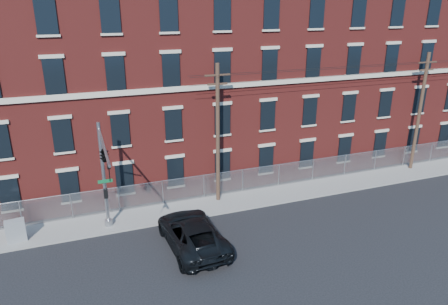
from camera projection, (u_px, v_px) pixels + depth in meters
ground at (218, 245)px, 25.38m from camera, size 140.00×140.00×0.00m
sidewalk at (337, 184)px, 33.66m from camera, size 65.00×3.00×0.12m
mill_building at (289, 68)px, 38.78m from camera, size 55.30×14.32×16.30m
chain_link_fence at (329, 167)px, 34.47m from camera, size 59.06×0.06×1.85m
traffic_signal_mast at (104, 162)px, 23.52m from camera, size 0.90×6.75×7.00m
utility_pole_near at (218, 132)px, 29.15m from camera, size 1.80×0.28×10.00m
utility_pole_mid at (420, 110)px, 34.98m from camera, size 1.80×0.28×10.00m
overhead_wires at (427, 65)px, 33.69m from camera, size 40.00×0.62×0.62m
pickup_truck at (192, 233)px, 24.94m from camera, size 3.34×6.65×1.81m
utility_cabinet at (16, 231)px, 25.34m from camera, size 1.18×0.69×1.40m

